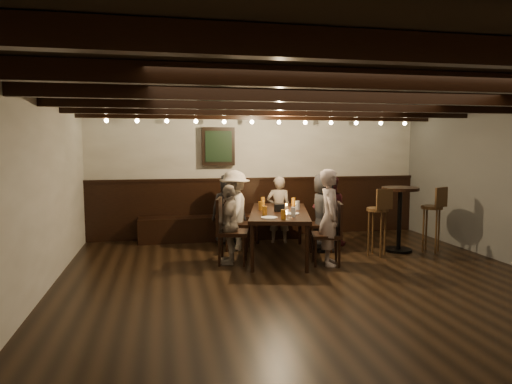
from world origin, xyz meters
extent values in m
plane|color=black|center=(0.00, 0.00, 0.00)|extent=(7.00, 7.00, 0.00)
plane|color=black|center=(0.00, 0.00, 2.40)|extent=(7.00, 7.00, 0.00)
plane|color=beige|center=(0.00, 3.50, 1.20)|extent=(6.50, 0.00, 6.50)
plane|color=beige|center=(-3.25, 0.00, 1.20)|extent=(0.00, 7.00, 7.00)
cube|color=black|center=(0.00, 3.46, 0.55)|extent=(6.50, 0.08, 1.10)
cube|color=black|center=(-0.80, 3.20, 0.23)|extent=(3.00, 0.45, 0.45)
cube|color=black|center=(-0.80, 3.40, 1.75)|extent=(0.62, 0.12, 0.72)
cube|color=black|center=(-0.80, 3.33, 1.75)|extent=(0.50, 0.02, 0.58)
cube|color=black|center=(0.00, -2.90, 2.31)|extent=(6.50, 0.10, 0.16)
cube|color=black|center=(0.00, -1.74, 2.31)|extent=(6.50, 0.10, 0.16)
cube|color=black|center=(0.00, -0.58, 2.31)|extent=(6.50, 0.10, 0.16)
cube|color=black|center=(0.00, 0.58, 2.31)|extent=(6.50, 0.10, 0.16)
cube|color=black|center=(0.00, 1.74, 2.31)|extent=(6.50, 0.10, 0.16)
cube|color=black|center=(0.00, 2.90, 2.31)|extent=(6.50, 0.10, 0.16)
sphere|color=#FFE099|center=(-2.75, 2.88, 2.19)|extent=(0.07, 0.07, 0.07)
sphere|color=#FFE099|center=(-1.38, 2.88, 2.19)|extent=(0.07, 0.07, 0.07)
sphere|color=#FFE099|center=(0.00, 2.88, 2.19)|extent=(0.07, 0.07, 0.07)
sphere|color=#FFE099|center=(1.38, 2.88, 2.19)|extent=(0.07, 0.07, 0.07)
sphere|color=#FFE099|center=(2.75, 2.88, 2.19)|extent=(0.07, 0.07, 0.07)
cube|color=black|center=(-0.04, 1.71, 0.71)|extent=(1.33, 2.12, 0.06)
cylinder|color=black|center=(-0.63, 0.91, 0.34)|extent=(0.06, 0.06, 0.68)
cylinder|color=black|center=(-0.19, 2.70, 0.34)|extent=(0.06, 0.06, 0.68)
cylinder|color=black|center=(0.11, 0.73, 0.34)|extent=(0.06, 0.06, 0.68)
cylinder|color=black|center=(0.56, 2.52, 0.34)|extent=(0.06, 0.06, 0.68)
cube|color=black|center=(-0.61, 2.32, 0.44)|extent=(0.51, 0.51, 0.05)
cube|color=black|center=(-0.79, 2.36, 0.70)|extent=(0.14, 0.42, 0.47)
cube|color=black|center=(-0.82, 1.44, 0.47)|extent=(0.55, 0.55, 0.05)
cube|color=black|center=(-1.02, 1.49, 0.74)|extent=(0.15, 0.45, 0.50)
cube|color=black|center=(0.75, 1.98, 0.44)|extent=(0.51, 0.51, 0.05)
cube|color=black|center=(0.94, 1.93, 0.69)|extent=(0.14, 0.42, 0.46)
cube|color=black|center=(0.54, 1.11, 0.44)|extent=(0.52, 0.52, 0.05)
cube|color=black|center=(0.72, 1.06, 0.70)|extent=(0.14, 0.42, 0.47)
imported|color=#28282B|center=(-0.69, 2.80, 0.64)|extent=(0.70, 0.54, 1.28)
imported|color=gray|center=(0.22, 2.73, 0.61)|extent=(0.50, 0.39, 1.22)
imported|color=maroon|center=(1.05, 2.37, 0.62)|extent=(0.70, 0.60, 1.25)
imported|color=#B2A796|center=(-0.66, 2.33, 0.68)|extent=(0.70, 0.97, 1.36)
imported|color=gray|center=(-0.87, 1.46, 0.60)|extent=(0.45, 0.75, 1.20)
imported|color=black|center=(0.80, 1.97, 0.66)|extent=(0.56, 0.73, 1.32)
imported|color=#AB9791|center=(0.58, 1.10, 0.71)|extent=(0.46, 0.59, 1.43)
cylinder|color=#BF7219|center=(-0.14, 2.46, 0.81)|extent=(0.07, 0.07, 0.14)
cylinder|color=#BF7219|center=(0.36, 2.28, 0.81)|extent=(0.07, 0.07, 0.14)
cylinder|color=#BF7219|center=(-0.30, 1.88, 0.81)|extent=(0.07, 0.07, 0.14)
cylinder|color=silver|center=(0.30, 1.83, 0.81)|extent=(0.07, 0.07, 0.14)
cylinder|color=#BF7219|center=(-0.36, 1.33, 0.81)|extent=(0.07, 0.07, 0.14)
cylinder|color=silver|center=(0.03, 1.13, 0.81)|extent=(0.07, 0.07, 0.14)
cylinder|color=#BF7219|center=(-0.18, 0.92, 0.81)|extent=(0.07, 0.07, 0.14)
cylinder|color=white|center=(-0.35, 1.07, 0.74)|extent=(0.24, 0.24, 0.01)
cylinder|color=white|center=(0.07, 1.38, 0.74)|extent=(0.24, 0.24, 0.01)
cube|color=black|center=(-0.05, 1.66, 0.80)|extent=(0.15, 0.10, 0.12)
cylinder|color=beige|center=(0.15, 1.97, 0.76)|extent=(0.05, 0.05, 0.05)
cylinder|color=black|center=(2.03, 1.67, 0.02)|extent=(0.45, 0.45, 0.04)
cylinder|color=black|center=(2.03, 1.67, 0.53)|extent=(0.07, 0.07, 1.02)
cylinder|color=black|center=(2.03, 1.67, 1.06)|extent=(0.61, 0.61, 0.05)
cylinder|color=#362211|center=(1.53, 1.47, 0.75)|extent=(0.35, 0.35, 0.05)
cube|color=#362211|center=(1.56, 1.31, 0.93)|extent=(0.30, 0.09, 0.33)
cylinder|color=#362211|center=(2.53, 1.52, 0.75)|extent=(0.35, 0.35, 0.05)
cube|color=#362211|center=(2.59, 1.37, 0.93)|extent=(0.29, 0.15, 0.33)
camera|label=1|loc=(-1.82, -5.23, 1.79)|focal=32.00mm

